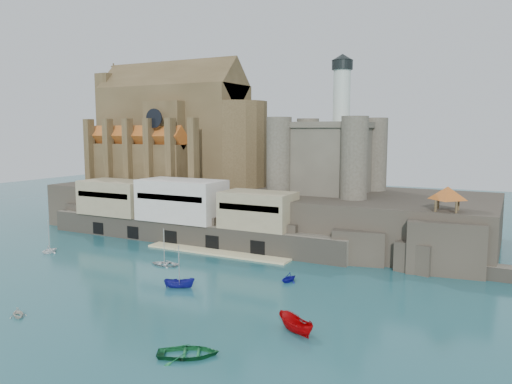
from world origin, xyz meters
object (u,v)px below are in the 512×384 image
at_px(castle_keep, 329,154).
at_px(church, 178,135).
at_px(pavilion, 448,195).
at_px(boat_1, 18,317).
at_px(boat_2, 179,287).

bearing_deg(castle_keep, church, 178.89).
distance_m(church, castle_keep, 40.39).
bearing_deg(castle_keep, pavilion, -30.18).
bearing_deg(church, boat_1, -71.40).
xyz_separation_m(church, boat_2, (32.35, -44.31, -22.13)).
height_order(pavilion, boat_1, pavilion).
xyz_separation_m(church, pavilion, (66.13, -15.85, -9.40)).
xyz_separation_m(castle_keep, boat_1, (-18.92, -62.47, -18.31)).
distance_m(pavilion, boat_2, 45.97).
bearing_deg(pavilion, church, 166.52).
bearing_deg(boat_1, pavilion, -15.81).
bearing_deg(boat_1, boat_2, -2.70).
relative_size(pavilion, boat_2, 1.39).
bearing_deg(boat_2, church, 9.84).
xyz_separation_m(castle_keep, boat_2, (-7.85, -43.53, -18.31)).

